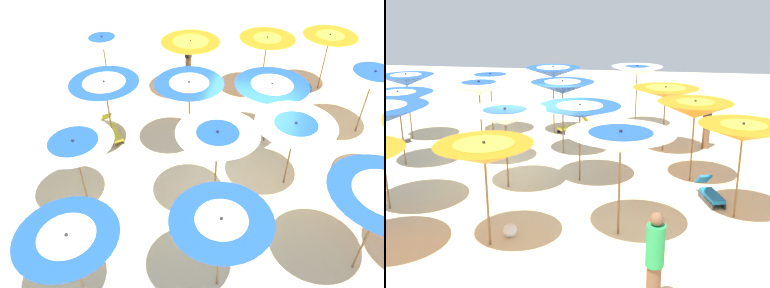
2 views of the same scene
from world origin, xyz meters
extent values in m
cube|color=beige|center=(0.00, 0.00, -0.02)|extent=(41.34, 41.34, 0.04)
cylinder|color=brown|center=(-4.27, -0.11, 0.98)|extent=(0.05, 0.05, 1.96)
cone|color=orange|center=(-4.27, -0.11, 1.96)|extent=(1.93, 1.93, 0.42)
cone|color=yellow|center=(-4.27, -0.11, 2.04)|extent=(1.16, 1.16, 0.25)
sphere|color=black|center=(-4.27, -0.11, 2.19)|extent=(0.07, 0.07, 0.07)
cylinder|color=brown|center=(-3.38, -2.66, 1.02)|extent=(0.05, 0.05, 2.05)
cone|color=white|center=(-3.38, -2.66, 2.05)|extent=(2.22, 2.22, 0.43)
cone|color=#1947B2|center=(-3.38, -2.66, 2.14)|extent=(1.32, 1.32, 0.25)
sphere|color=black|center=(-3.38, -2.66, 2.29)|extent=(0.07, 0.07, 0.07)
cylinder|color=brown|center=(-2.11, -5.23, 1.00)|extent=(0.05, 0.05, 2.01)
cone|color=orange|center=(-2.11, -5.23, 2.01)|extent=(1.96, 1.96, 0.37)
cone|color=yellow|center=(-2.11, -5.23, 2.11)|extent=(0.99, 0.99, 0.19)
sphere|color=black|center=(-2.11, -5.23, 2.23)|extent=(0.07, 0.07, 0.07)
cylinder|color=brown|center=(-1.22, 0.46, 0.96)|extent=(0.05, 0.05, 1.92)
cone|color=white|center=(-1.22, 0.46, 1.92)|extent=(2.10, 2.10, 0.41)
cone|color=#1947B2|center=(-1.22, 0.46, 2.02)|extent=(1.13, 1.13, 0.22)
sphere|color=black|center=(-1.22, 0.46, 2.15)|extent=(0.07, 0.07, 0.07)
cylinder|color=brown|center=(-0.43, -1.35, 0.97)|extent=(0.05, 0.05, 1.95)
cone|color=#1947B2|center=(-0.43, -1.35, 1.95)|extent=(2.21, 2.21, 0.34)
cone|color=white|center=(-0.43, -1.35, 2.03)|extent=(1.24, 1.24, 0.19)
sphere|color=black|center=(-0.43, -1.35, 2.15)|extent=(0.07, 0.07, 0.07)
cylinder|color=brown|center=(0.06, -4.36, 1.00)|extent=(0.05, 0.05, 2.00)
cone|color=orange|center=(0.06, -4.36, 2.00)|extent=(2.00, 2.00, 0.45)
cone|color=yellow|center=(0.06, -4.36, 2.12)|extent=(0.97, 0.97, 0.22)
sphere|color=black|center=(0.06, -4.36, 2.25)|extent=(0.07, 0.07, 0.07)
cylinder|color=brown|center=(-0.02, 4.09, 1.02)|extent=(0.05, 0.05, 2.03)
cone|color=#1947B2|center=(-0.02, 4.09, 2.03)|extent=(2.03, 2.03, 0.37)
cone|color=white|center=(-0.02, 4.09, 2.13)|extent=(1.02, 1.02, 0.18)
sphere|color=black|center=(-0.02, 4.09, 2.25)|extent=(0.07, 0.07, 0.07)
cylinder|color=brown|center=(0.55, 1.81, 1.15)|extent=(0.05, 0.05, 2.30)
cone|color=white|center=(0.55, 1.81, 2.30)|extent=(1.99, 1.99, 0.38)
cone|color=#1947B2|center=(0.55, 1.81, 2.40)|extent=(1.02, 1.02, 0.20)
sphere|color=black|center=(0.55, 1.81, 2.52)|extent=(0.07, 0.07, 0.07)
cylinder|color=brown|center=(1.86, -0.43, 1.08)|extent=(0.05, 0.05, 2.16)
cone|color=#1947B2|center=(1.86, -0.43, 2.16)|extent=(2.01, 2.01, 0.38)
cone|color=white|center=(1.86, -0.43, 2.24)|extent=(1.14, 1.14, 0.22)
sphere|color=black|center=(1.86, -0.43, 2.38)|extent=(0.07, 0.07, 0.07)
cylinder|color=brown|center=(2.68, -3.63, 0.97)|extent=(0.05, 0.05, 1.94)
cone|color=orange|center=(2.68, -3.63, 1.94)|extent=(2.13, 2.13, 0.33)
cone|color=yellow|center=(2.68, -3.63, 2.01)|extent=(1.26, 1.26, 0.19)
sphere|color=black|center=(2.68, -3.63, 2.13)|extent=(0.07, 0.07, 0.07)
cylinder|color=brown|center=(2.57, 5.24, 1.06)|extent=(0.05, 0.05, 2.12)
cone|color=#1947B2|center=(2.57, 5.24, 2.12)|extent=(1.91, 1.91, 0.39)
cone|color=white|center=(2.57, 5.24, 2.21)|extent=(1.04, 1.04, 0.21)
sphere|color=black|center=(2.57, 5.24, 2.34)|extent=(0.07, 0.07, 0.07)
cylinder|color=brown|center=(3.87, 2.66, 1.01)|extent=(0.05, 0.05, 2.02)
cone|color=white|center=(3.87, 2.66, 2.02)|extent=(1.95, 1.95, 0.36)
cone|color=#1947B2|center=(3.87, 2.66, 2.09)|extent=(1.20, 1.20, 0.22)
sphere|color=black|center=(3.87, 2.66, 2.23)|extent=(0.07, 0.07, 0.07)
cylinder|color=brown|center=(4.10, 0.36, 1.14)|extent=(0.05, 0.05, 2.29)
cone|color=#1947B2|center=(4.10, 0.36, 2.29)|extent=(1.97, 1.97, 0.35)
cone|color=white|center=(4.10, 0.36, 2.36)|extent=(1.20, 1.20, 0.22)
sphere|color=black|center=(4.10, 0.36, 2.50)|extent=(0.07, 0.07, 0.07)
cylinder|color=brown|center=(5.59, -2.58, 1.10)|extent=(0.05, 0.05, 2.20)
cone|color=white|center=(5.59, -2.58, 2.20)|extent=(1.94, 1.94, 0.36)
cone|color=#1947B2|center=(5.59, -2.58, 2.30)|extent=(0.94, 0.94, 0.17)
sphere|color=black|center=(5.59, -2.58, 2.41)|extent=(0.07, 0.07, 0.07)
cube|color=#333338|center=(4.27, -0.33, 0.07)|extent=(0.70, 0.75, 0.14)
cube|color=#333338|center=(4.50, -0.11, 0.07)|extent=(0.70, 0.75, 0.14)
cube|color=yellow|center=(4.38, -0.22, 0.19)|extent=(0.91, 0.94, 0.10)
cube|color=yellow|center=(4.84, -0.71, 0.43)|extent=(0.49, 0.49, 0.42)
cube|color=#333338|center=(-1.34, -4.96, 0.07)|extent=(0.86, 0.29, 0.14)
cube|color=#333338|center=(-1.43, -4.65, 0.07)|extent=(0.86, 0.29, 0.14)
cube|color=#1972B7|center=(-1.39, -4.80, 0.19)|extent=(0.94, 0.57, 0.10)
cube|color=#1972B7|center=(-0.81, -4.63, 0.39)|extent=(0.44, 0.42, 0.33)
cube|color=#333338|center=(1.97, 5.64, 0.07)|extent=(0.80, 0.51, 0.14)
cube|color=#333338|center=(1.79, 5.34, 0.07)|extent=(0.80, 0.51, 0.14)
cube|color=white|center=(1.88, 5.49, 0.19)|extent=(0.96, 0.77, 0.10)
cylinder|color=brown|center=(-5.81, -3.41, 0.40)|extent=(0.24, 0.24, 0.79)
cylinder|color=green|center=(-5.81, -3.41, 1.14)|extent=(0.30, 0.30, 0.70)
sphere|color=brown|center=(-5.81, -3.41, 1.60)|extent=(0.22, 0.22, 0.22)
cylinder|color=brown|center=(3.17, -5.05, 0.37)|extent=(0.24, 0.24, 0.75)
cylinder|color=black|center=(3.17, -5.05, 1.08)|extent=(0.30, 0.30, 0.65)
sphere|color=brown|center=(3.17, -5.05, 1.50)|extent=(0.20, 0.20, 0.20)
sphere|color=white|center=(-3.87, -0.42, 0.15)|extent=(0.29, 0.29, 0.29)
camera|label=1|loc=(-0.69, 8.76, 7.90)|focal=35.84mm
camera|label=2|loc=(-12.40, -3.29, 4.80)|focal=43.82mm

